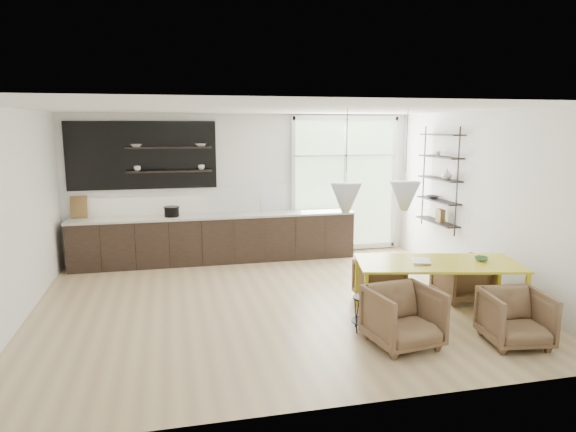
{
  "coord_description": "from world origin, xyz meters",
  "views": [
    {
      "loc": [
        -1.48,
        -7.29,
        2.66
      ],
      "look_at": [
        0.37,
        0.6,
        1.23
      ],
      "focal_mm": 32.0,
      "sensor_mm": 36.0,
      "label": 1
    }
  ],
  "objects_px": {
    "dining_table": "(438,266)",
    "armchair_front_left": "(403,317)",
    "armchair_back_right": "(462,278)",
    "armchair_back_left": "(379,281)",
    "armchair_front_right": "(515,318)",
    "wire_stool": "(366,309)"
  },
  "relations": [
    {
      "from": "armchair_back_right",
      "to": "wire_stool",
      "type": "xyz_separation_m",
      "value": [
        -1.92,
        -0.83,
        -0.04
      ]
    },
    {
      "from": "armchair_back_left",
      "to": "armchair_front_left",
      "type": "height_order",
      "value": "armchair_front_left"
    },
    {
      "from": "armchair_back_right",
      "to": "armchair_front_right",
      "type": "distance_m",
      "value": 1.68
    },
    {
      "from": "dining_table",
      "to": "armchair_front_left",
      "type": "bearing_deg",
      "value": -125.53
    },
    {
      "from": "dining_table",
      "to": "wire_stool",
      "type": "distance_m",
      "value": 1.24
    },
    {
      "from": "armchair_front_right",
      "to": "wire_stool",
      "type": "relative_size",
      "value": 1.6
    },
    {
      "from": "armchair_back_left",
      "to": "armchair_back_right",
      "type": "distance_m",
      "value": 1.3
    },
    {
      "from": "armchair_back_right",
      "to": "wire_stool",
      "type": "bearing_deg",
      "value": 23.89
    },
    {
      "from": "armchair_back_left",
      "to": "wire_stool",
      "type": "relative_size",
      "value": 1.47
    },
    {
      "from": "armchair_front_right",
      "to": "armchair_back_left",
      "type": "bearing_deg",
      "value": 125.71
    },
    {
      "from": "armchair_back_right",
      "to": "armchair_back_left",
      "type": "bearing_deg",
      "value": -9.74
    },
    {
      "from": "armchair_front_left",
      "to": "wire_stool",
      "type": "height_order",
      "value": "armchair_front_left"
    },
    {
      "from": "armchair_front_right",
      "to": "wire_stool",
      "type": "distance_m",
      "value": 1.82
    },
    {
      "from": "armchair_back_left",
      "to": "armchair_front_right",
      "type": "relative_size",
      "value": 0.92
    },
    {
      "from": "armchair_front_left",
      "to": "armchair_front_right",
      "type": "bearing_deg",
      "value": -19.87
    },
    {
      "from": "armchair_back_left",
      "to": "armchair_back_right",
      "type": "xyz_separation_m",
      "value": [
        1.28,
        -0.23,
        0.03
      ]
    },
    {
      "from": "armchair_front_right",
      "to": "wire_stool",
      "type": "bearing_deg",
      "value": 161.17
    },
    {
      "from": "dining_table",
      "to": "armchair_front_left",
      "type": "xyz_separation_m",
      "value": [
        -0.87,
        -0.76,
        -0.38
      ]
    },
    {
      "from": "armchair_front_right",
      "to": "armchair_back_right",
      "type": "bearing_deg",
      "value": 88.05
    },
    {
      "from": "armchair_front_left",
      "to": "wire_stool",
      "type": "bearing_deg",
      "value": 108.13
    },
    {
      "from": "dining_table",
      "to": "armchair_front_left",
      "type": "relative_size",
      "value": 2.94
    },
    {
      "from": "armchair_front_left",
      "to": "wire_stool",
      "type": "distance_m",
      "value": 0.61
    }
  ]
}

